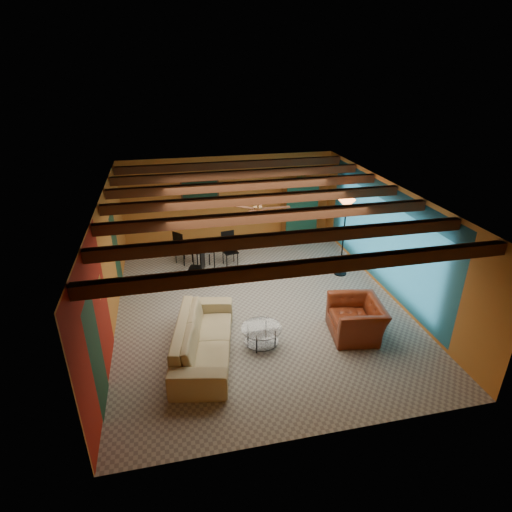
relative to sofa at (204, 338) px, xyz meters
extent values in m
cube|color=gray|center=(1.45, 1.65, -0.38)|extent=(6.50, 8.00, 0.01)
cube|color=silver|center=(1.45, 1.65, 2.32)|extent=(6.50, 8.00, 0.01)
cube|color=#B96E2A|center=(1.45, 5.65, 0.97)|extent=(6.50, 0.02, 2.70)
cube|color=maroon|center=(-1.80, 1.65, 0.97)|extent=(0.02, 8.00, 2.70)
cube|color=teal|center=(4.70, 1.65, 0.97)|extent=(0.02, 8.00, 2.70)
imported|color=tan|center=(0.00, 0.00, 0.00)|extent=(1.52, 2.76, 0.76)
imported|color=maroon|center=(3.18, -0.01, 0.00)|extent=(1.17, 1.29, 0.76)
cube|color=brown|center=(3.65, 5.35, 0.51)|extent=(1.07, 0.61, 1.79)
cube|color=black|center=(0.55, 5.61, 1.27)|extent=(1.05, 0.03, 0.65)
imported|color=#26661E|center=(3.65, 5.35, 1.64)|extent=(0.47, 0.42, 0.45)
imported|color=orange|center=(0.38, 3.66, 0.70)|extent=(0.22, 0.22, 0.19)
camera|label=1|loc=(-0.45, -6.68, 4.88)|focal=29.21mm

